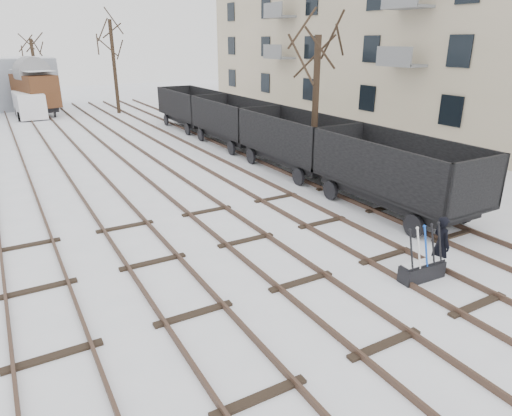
{
  "coord_description": "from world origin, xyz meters",
  "views": [
    {
      "loc": [
        -6.22,
        -8.49,
        5.94
      ],
      "look_at": [
        0.16,
        2.64,
        1.2
      ],
      "focal_mm": 32.0,
      "sensor_mm": 36.0,
      "label": 1
    }
  ],
  "objects": [
    {
      "name": "panel_van",
      "position": [
        -3.52,
        32.87,
        1.04
      ],
      "size": [
        2.13,
        4.62,
        2.01
      ],
      "rotation": [
        0.0,
        0.0,
        0.04
      ],
      "color": "white",
      "rests_on": "ground"
    },
    {
      "name": "ground",
      "position": [
        0.0,
        0.0,
        0.0
      ],
      "size": [
        120.0,
        120.0,
        0.0
      ],
      "primitive_type": "plane",
      "color": "white",
      "rests_on": "ground"
    },
    {
      "name": "freight_wagon_c",
      "position": [
        6.0,
        15.54,
        1.03
      ],
      "size": [
        2.63,
        6.57,
        2.68
      ],
      "color": "black",
      "rests_on": "ground"
    },
    {
      "name": "shed_right",
      "position": [
        -4.0,
        40.0,
        2.25
      ],
      "size": [
        7.0,
        6.0,
        4.5
      ],
      "color": "#959BA8",
      "rests_on": "ground"
    },
    {
      "name": "freight_wagon_a",
      "position": [
        6.0,
        2.74,
        1.03
      ],
      "size": [
        2.63,
        6.57,
        2.68
      ],
      "color": "black",
      "rests_on": "ground"
    },
    {
      "name": "tree_far_left",
      "position": [
        -1.97,
        41.03,
        3.03
      ],
      "size": [
        0.3,
        0.3,
        6.06
      ],
      "primitive_type": "cylinder",
      "color": "black",
      "rests_on": "ground"
    },
    {
      "name": "apartment_block",
      "position": [
        19.95,
        14.0,
        8.05
      ],
      "size": [
        10.12,
        45.0,
        16.1
      ],
      "color": "beige",
      "rests_on": "ground"
    },
    {
      "name": "tree_far_right",
      "position": [
        3.29,
        31.88,
        3.75
      ],
      "size": [
        0.3,
        0.3,
        7.51
      ],
      "primitive_type": "cylinder",
      "color": "black",
      "rests_on": "ground"
    },
    {
      "name": "worker",
      "position": [
        3.61,
        -1.32,
        0.79
      ],
      "size": [
        0.5,
        0.65,
        1.59
      ],
      "primitive_type": "imported",
      "rotation": [
        0.0,
        0.0,
        1.35
      ],
      "color": "black",
      "rests_on": "ground"
    },
    {
      "name": "freight_wagon_b",
      "position": [
        6.0,
        9.14,
        1.03
      ],
      "size": [
        2.63,
        6.57,
        2.68
      ],
      "color": "black",
      "rests_on": "ground"
    },
    {
      "name": "tracks",
      "position": [
        -0.0,
        13.67,
        0.07
      ],
      "size": [
        13.9,
        52.0,
        0.16
      ],
      "color": "black",
      "rests_on": "ground"
    },
    {
      "name": "box_van_wagon",
      "position": [
        -2.86,
        33.78,
        2.13
      ],
      "size": [
        3.58,
        5.24,
        3.65
      ],
      "rotation": [
        0.0,
        0.0,
        0.24
      ],
      "color": "black",
      "rests_on": "ground"
    },
    {
      "name": "tree_near",
      "position": [
        6.65,
        8.51,
        3.08
      ],
      "size": [
        0.3,
        0.3,
        6.16
      ],
      "primitive_type": "cylinder",
      "color": "black",
      "rests_on": "ground"
    },
    {
      "name": "ground_frame",
      "position": [
        2.86,
        -1.42,
        0.28
      ],
      "size": [
        1.32,
        0.49,
        1.49
      ],
      "rotation": [
        0.0,
        0.0,
        -0.05
      ],
      "color": "black",
      "rests_on": "ground"
    },
    {
      "name": "freight_wagon_d",
      "position": [
        6.0,
        21.94,
        1.03
      ],
      "size": [
        2.63,
        6.57,
        2.68
      ],
      "color": "black",
      "rests_on": "ground"
    }
  ]
}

